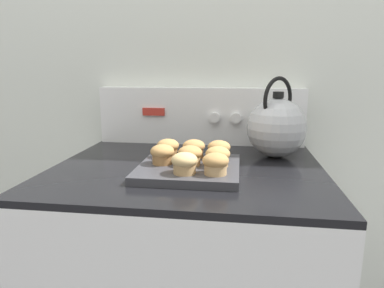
% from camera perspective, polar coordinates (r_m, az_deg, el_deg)
% --- Properties ---
extents(wall_back, '(8.00, 0.05, 2.40)m').
position_cam_1_polar(wall_back, '(1.33, 1.69, 12.75)').
color(wall_back, silver).
rests_on(wall_back, ground_plane).
extents(control_panel, '(0.76, 0.07, 0.21)m').
position_cam_1_polar(control_panel, '(1.29, 1.45, 4.69)').
color(control_panel, white).
rests_on(control_panel, stove_range).
extents(muffin_pan, '(0.27, 0.27, 0.02)m').
position_cam_1_polar(muffin_pan, '(0.94, -0.47, -4.12)').
color(muffin_pan, '#38383D').
rests_on(muffin_pan, stove_range).
extents(muffin_r0_c1, '(0.07, 0.07, 0.05)m').
position_cam_1_polar(muffin_r0_c1, '(0.85, -1.26, -3.15)').
color(muffin_r0_c1, tan).
rests_on(muffin_r0_c1, muffin_pan).
extents(muffin_r0_c2, '(0.07, 0.07, 0.05)m').
position_cam_1_polar(muffin_r0_c2, '(0.85, 3.94, -3.24)').
color(muffin_r0_c2, tan).
rests_on(muffin_r0_c2, muffin_pan).
extents(muffin_r1_c0, '(0.07, 0.07, 0.05)m').
position_cam_1_polar(muffin_r1_c0, '(0.95, -4.96, -1.66)').
color(muffin_r1_c0, olive).
rests_on(muffin_r1_c0, muffin_pan).
extents(muffin_r1_c1, '(0.07, 0.07, 0.05)m').
position_cam_1_polar(muffin_r1_c1, '(0.93, -0.33, -1.88)').
color(muffin_r1_c1, tan).
rests_on(muffin_r1_c1, muffin_pan).
extents(muffin_r1_c2, '(0.07, 0.07, 0.05)m').
position_cam_1_polar(muffin_r1_c2, '(0.92, 4.32, -2.04)').
color(muffin_r1_c2, tan).
rests_on(muffin_r1_c2, muffin_pan).
extents(muffin_r2_c0, '(0.07, 0.07, 0.05)m').
position_cam_1_polar(muffin_r2_c0, '(1.02, -4.03, -0.62)').
color(muffin_r2_c0, olive).
rests_on(muffin_r2_c0, muffin_pan).
extents(muffin_r2_c1, '(0.07, 0.07, 0.05)m').
position_cam_1_polar(muffin_r2_c1, '(1.01, 0.31, -0.73)').
color(muffin_r2_c1, olive).
rests_on(muffin_r2_c1, muffin_pan).
extents(muffin_r2_c2, '(0.07, 0.07, 0.05)m').
position_cam_1_polar(muffin_r2_c2, '(1.00, 4.53, -0.89)').
color(muffin_r2_c2, tan).
rests_on(muffin_r2_c2, muffin_pan).
extents(tea_kettle, '(0.20, 0.21, 0.26)m').
position_cam_1_polar(tea_kettle, '(1.13, 13.97, 2.83)').
color(tea_kettle, '#ADAFB5').
rests_on(tea_kettle, stove_range).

